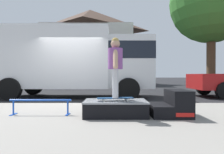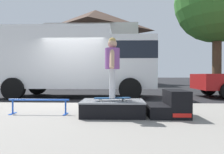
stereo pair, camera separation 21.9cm
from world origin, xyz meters
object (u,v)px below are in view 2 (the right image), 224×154
Objects in this scene: grind_rail at (39,103)px; skater_kid at (112,62)px; kicker_ramp at (170,105)px; skateboard at (112,98)px; box_truck at (78,60)px; street_tree_main at (222,3)px; skate_box at (113,108)px.

skater_kid is (1.68, -0.18, 0.91)m from grind_rail.
kicker_ramp reaches higher than skateboard.
street_tree_main is (8.60, 4.18, 3.99)m from box_truck.
street_tree_main reaches higher than skate_box.
kicker_ramp is 11.76m from street_tree_main.
street_tree_main is at bearing 45.66° from grind_rail.
skateboard is (-0.00, -0.06, 0.21)m from skate_box.
skate_box is 1.69m from grind_rail.
box_truck reaches higher than kicker_ramp.
box_truck is (-0.07, 4.55, 1.32)m from grind_rail.
skate_box is 5.18m from box_truck.
grind_rail is 4.74m from box_truck.
skater_kid is at bearing -69.66° from box_truck.
street_tree_main is (5.61, 8.85, 5.34)m from kicker_ramp.
box_truck is at bearing -154.07° from street_tree_main.
skater_kid is (-0.00, -0.06, 0.98)m from skate_box.
kicker_ramp is at bearing -2.37° from grind_rail.
skate_box is at bearing 86.31° from skateboard.
skateboard is at bearing 63.43° from skater_kid.
grind_rail is (-2.92, 0.12, 0.02)m from kicker_ramp.
grind_rail is at bearing -89.06° from box_truck.
skateboard is at bearing -93.69° from skate_box.
skate_box is at bearing 179.98° from kicker_ramp.
skateboard is at bearing -177.45° from kicker_ramp.
grind_rail is 0.20× the size of box_truck.
box_truck is 10.37m from street_tree_main.
street_tree_main reaches higher than kicker_ramp.
box_truck reaches higher than skate_box.
skater_kid is at bearing -127.58° from street_tree_main.
skateboard is at bearing -69.66° from box_truck.
street_tree_main is at bearing 25.93° from box_truck.
street_tree_main is at bearing 52.42° from skateboard.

